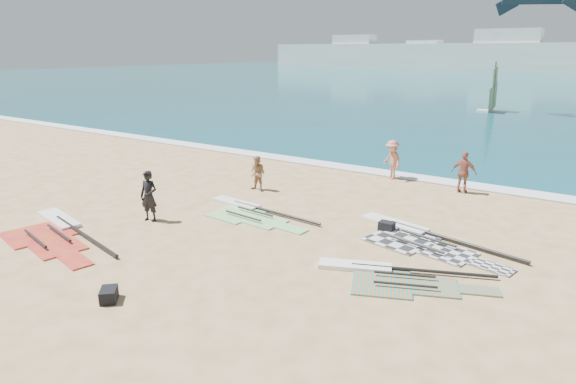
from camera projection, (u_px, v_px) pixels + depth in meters
The scene contains 15 objects.
ground at pixel (250, 264), 14.08m from camera, with size 300.00×300.00×0.00m, color tan.
sea at pixel (576, 75), 119.60m from camera, with size 300.00×240.00×0.06m, color #0D4D5C.
surf_line at pixel (402, 176), 23.91m from camera, with size 300.00×1.20×0.04m, color white.
far_town at pixel (522, 55), 141.04m from camera, with size 160.00×8.00×12.00m.
rig_grey at pixel (416, 237), 16.02m from camera, with size 5.83×2.93×0.20m.
rig_green at pixel (248, 211), 18.53m from camera, with size 5.26×2.28×0.20m.
rig_orange at pixel (389, 276), 13.24m from camera, with size 4.95×3.01×0.19m.
rig_red at pixel (57, 231), 16.48m from camera, with size 5.98×2.99×0.20m.
gear_bag_near at pixel (387, 226), 16.63m from camera, with size 0.51×0.37×0.33m, color black.
gear_bag_far at pixel (109, 295), 11.98m from camera, with size 0.55×0.38×0.33m, color black.
person_wetsuit at pixel (149, 196), 17.40m from camera, with size 0.68×0.45×1.87m, color black.
beachgoer_left at pixel (258, 173), 21.27m from camera, with size 0.75×0.59×1.55m, color #A77A4F.
beachgoer_mid at pixel (392, 160), 23.15m from camera, with size 1.22×0.70×1.89m, color #BB6F5D.
beachgoer_back at pixel (464, 172), 20.87m from camera, with size 1.07×0.45×1.83m, color #A35949.
windsurfer_left at pixel (493, 98), 48.14m from camera, with size 2.74×3.34×4.98m.
Camera 1 is at (8.05, -10.15, 6.02)m, focal length 30.00 mm.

